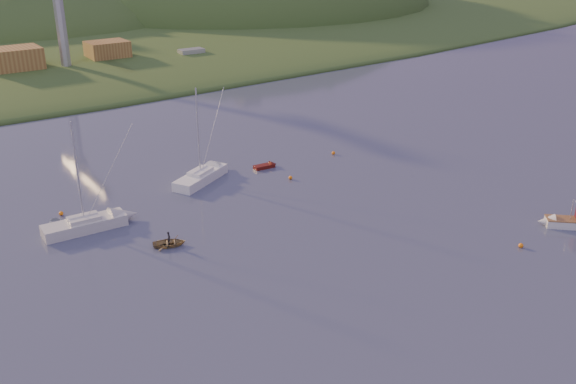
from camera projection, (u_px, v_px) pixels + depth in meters
ground at (542, 362)px, 49.77m from camera, size 500.00×500.00×0.00m
shore_slope at (7, 49)px, 173.52m from camera, size 640.00×150.00×7.00m
hill_center at (5, 26)px, 212.63m from camera, size 140.00×120.00×36.00m
hill_right at (246, 11)px, 246.94m from camera, size 150.00×130.00×60.00m
wharf at (78, 70)px, 143.49m from camera, size 42.00×16.00×2.40m
shed_west at (14, 59)px, 135.87m from camera, size 11.00×8.00×4.80m
shed_east at (108, 50)px, 148.03m from camera, size 9.00×7.00×4.00m
fishing_boat at (566, 220)px, 71.69m from camera, size 5.62×5.48×3.83m
sailboat_near at (201, 176)px, 84.15m from camera, size 9.29×6.67×12.59m
sailboat_far at (85, 224)px, 70.84m from camera, size 9.14×3.11×12.52m
canoe at (169, 243)px, 67.55m from camera, size 4.11×3.58×0.71m
paddler at (169, 240)px, 67.42m from camera, size 0.51×0.61×1.41m
red_tender at (268, 165)px, 89.44m from camera, size 3.54×1.42×1.18m
grey_dinghy at (55, 224)px, 72.10m from camera, size 2.72×3.52×1.25m
work_vessel at (192, 59)px, 154.61m from camera, size 14.14×5.32×3.61m
buoy_0 at (521, 246)px, 67.24m from camera, size 0.50×0.50×0.50m
buoy_1 at (333, 153)px, 94.31m from camera, size 0.50×0.50×0.50m
buoy_3 at (61, 213)px, 74.69m from camera, size 0.50×0.50×0.50m
buoy_4 at (290, 178)px, 85.16m from camera, size 0.50×0.50×0.50m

